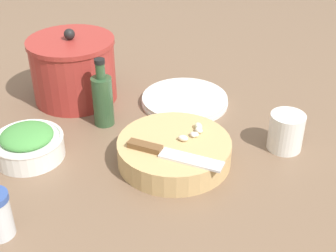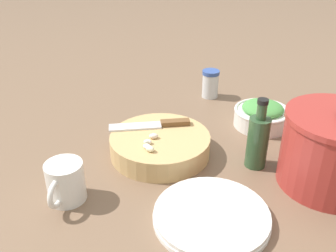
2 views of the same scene
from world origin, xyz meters
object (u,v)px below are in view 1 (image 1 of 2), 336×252
cutting_board (174,151)px  garlic_cloves (194,132)px  oil_bottle (103,99)px  stock_pot (74,69)px  herb_bowl (28,144)px  coffee_mug (287,131)px  plate_stack (185,100)px  chef_knife (168,153)px

cutting_board → garlic_cloves: 0.06m
oil_bottle → stock_pot: stock_pot is taller
cutting_board → oil_bottle: size_ratio=1.43×
herb_bowl → coffee_mug: bearing=-20.2°
garlic_cloves → plate_stack: 0.24m
herb_bowl → cutting_board: bearing=-26.9°
coffee_mug → oil_bottle: bearing=142.4°
coffee_mug → stock_pot: bearing=131.5°
chef_knife → plate_stack: size_ratio=0.74×
chef_knife → stock_pot: stock_pot is taller
coffee_mug → stock_pot: stock_pot is taller
oil_bottle → stock_pot: 0.16m
plate_stack → coffee_mug: bearing=-66.3°
chef_knife → garlic_cloves: garlic_cloves is taller
garlic_cloves → oil_bottle: 0.25m
cutting_board → stock_pot: bearing=108.2°
herb_bowl → plate_stack: herb_bowl is taller
coffee_mug → plate_stack: bearing=113.7°
cutting_board → plate_stack: size_ratio=1.08×
cutting_board → herb_bowl: herb_bowl is taller
cutting_board → plate_stack: (0.13, 0.22, -0.02)m
herb_bowl → oil_bottle: 0.21m
cutting_board → coffee_mug: bearing=-11.9°
coffee_mug → oil_bottle: 0.44m
cutting_board → oil_bottle: (-0.09, 0.21, 0.04)m
chef_knife → herb_bowl: 0.32m
cutting_board → chef_knife: (-0.03, -0.04, 0.03)m
plate_stack → stock_pot: (-0.25, 0.15, 0.07)m
stock_pot → chef_knife: bearing=-77.6°
plate_stack → oil_bottle: size_ratio=1.33×
stock_pot → cutting_board: bearing=-71.8°
oil_bottle → cutting_board: bearing=-66.5°
oil_bottle → coffee_mug: bearing=-37.6°
cutting_board → oil_bottle: bearing=113.5°
herb_bowl → garlic_cloves: bearing=-22.3°
cutting_board → chef_knife: 0.06m
herb_bowl → oil_bottle: oil_bottle is taller
chef_knife → stock_pot: bearing=-120.5°
plate_stack → cutting_board: bearing=-120.7°
cutting_board → garlic_cloves: garlic_cloves is taller
cutting_board → herb_bowl: (-0.29, 0.15, 0.01)m
herb_bowl → coffee_mug: coffee_mug is taller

